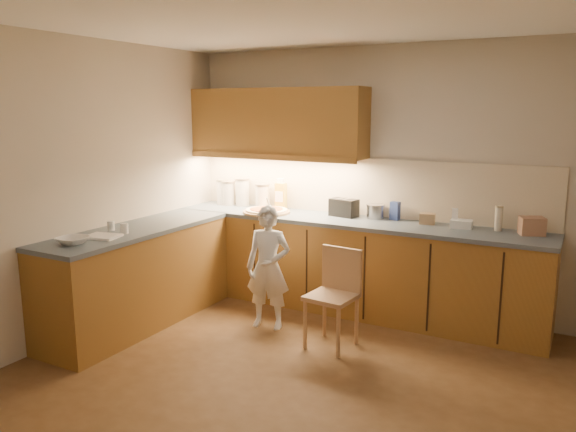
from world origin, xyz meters
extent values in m
plane|color=brown|center=(0.00, 0.00, 0.00)|extent=(4.50, 4.50, 0.00)
cube|color=beige|center=(0.00, 2.00, 1.30)|extent=(4.50, 0.04, 2.60)
cube|color=beige|center=(0.00, -2.00, 1.30)|extent=(4.50, 0.04, 2.60)
cube|color=beige|center=(-2.25, 0.00, 1.30)|extent=(0.04, 4.00, 2.60)
cube|color=white|center=(0.00, 0.00, 2.60)|extent=(4.50, 4.00, 0.04)
cube|color=olive|center=(-0.38, 1.70, 0.44)|extent=(3.75, 0.60, 0.88)
cube|color=olive|center=(-1.95, 0.40, 0.44)|extent=(0.60, 2.00, 0.88)
cube|color=#465564|center=(-0.37, 1.70, 0.90)|extent=(3.77, 0.62, 0.04)
cube|color=#465564|center=(-1.95, 0.40, 0.90)|extent=(0.62, 2.02, 0.04)
cube|color=black|center=(-1.90, 1.40, 0.44)|extent=(0.02, 0.01, 0.80)
cube|color=black|center=(-1.30, 1.40, 0.44)|extent=(0.02, 0.01, 0.80)
cube|color=black|center=(-0.70, 1.40, 0.44)|extent=(0.02, 0.01, 0.80)
cube|color=black|center=(-0.10, 1.40, 0.44)|extent=(0.02, 0.01, 0.80)
cube|color=black|center=(0.50, 1.40, 0.44)|extent=(0.02, 0.01, 0.80)
cube|color=black|center=(1.10, 1.40, 0.44)|extent=(0.02, 0.01, 0.80)
cube|color=beige|center=(-0.38, 1.99, 1.21)|extent=(3.75, 0.02, 0.58)
cube|color=olive|center=(-1.27, 1.82, 1.85)|extent=(1.95, 0.35, 0.70)
cube|color=olive|center=(-1.27, 1.65, 1.50)|extent=(1.95, 0.02, 0.06)
cylinder|color=tan|center=(-1.28, 1.61, 0.93)|extent=(0.49, 0.49, 0.02)
cylinder|color=#F8E5C2|center=(-1.28, 1.61, 0.95)|extent=(0.43, 0.43, 0.02)
cylinder|color=#BD4619|center=(-1.28, 1.61, 0.96)|extent=(0.35, 0.35, 0.01)
sphere|color=white|center=(-1.22, 1.57, 0.98)|extent=(0.06, 0.06, 0.06)
cylinder|color=white|center=(-1.18, 1.51, 1.01)|extent=(0.03, 0.12, 0.20)
imported|color=white|center=(-0.85, 0.91, 0.57)|extent=(0.46, 0.35, 1.13)
cylinder|color=tan|center=(-0.33, 0.64, 0.21)|extent=(0.03, 0.03, 0.42)
cylinder|color=tan|center=(-0.01, 0.60, 0.21)|extent=(0.03, 0.03, 0.42)
cylinder|color=tan|center=(-0.30, 0.95, 0.21)|extent=(0.03, 0.03, 0.42)
cylinder|color=tan|center=(0.02, 0.92, 0.21)|extent=(0.03, 0.03, 0.42)
cube|color=tan|center=(-0.16, 0.78, 0.44)|extent=(0.41, 0.41, 0.04)
cube|color=tan|center=(-0.14, 0.95, 0.65)|extent=(0.38, 0.07, 0.37)
imported|color=silver|center=(-1.95, -0.31, 0.95)|extent=(0.25, 0.25, 0.06)
cylinder|color=white|center=(-1.99, 1.84, 1.05)|extent=(0.13, 0.13, 0.26)
cylinder|color=gray|center=(-1.99, 1.84, 1.19)|extent=(0.14, 0.14, 0.02)
cylinder|color=beige|center=(-1.91, 1.83, 1.05)|extent=(0.15, 0.15, 0.25)
cylinder|color=tan|center=(-1.91, 1.83, 1.18)|extent=(0.16, 0.16, 0.02)
cylinder|color=silver|center=(-1.74, 1.87, 1.06)|extent=(0.15, 0.15, 0.29)
cylinder|color=gray|center=(-1.74, 1.87, 1.22)|extent=(0.16, 0.16, 0.02)
cylinder|color=silver|center=(-1.47, 1.86, 1.04)|extent=(0.15, 0.15, 0.24)
cylinder|color=tan|center=(-1.47, 1.86, 1.17)|extent=(0.16, 0.16, 0.02)
cube|color=gold|center=(-1.25, 1.87, 1.06)|extent=(0.12, 0.09, 0.28)
cube|color=silver|center=(-1.25, 1.87, 1.23)|extent=(0.08, 0.06, 0.05)
cube|color=black|center=(-0.50, 1.82, 1.01)|extent=(0.30, 0.21, 0.18)
cube|color=#A8A8AD|center=(-0.53, 1.83, 1.10)|extent=(0.05, 0.12, 0.00)
cube|color=#A8A8AD|center=(-0.46, 1.82, 1.10)|extent=(0.05, 0.12, 0.00)
cylinder|color=#A1A1A6|center=(-0.18, 1.87, 0.99)|extent=(0.17, 0.17, 0.13)
cylinder|color=#A1A1A6|center=(-0.18, 1.87, 1.06)|extent=(0.18, 0.18, 0.01)
cube|color=#314693|center=(0.01, 1.89, 1.01)|extent=(0.10, 0.08, 0.18)
cube|color=tan|center=(0.35, 1.84, 0.97)|extent=(0.16, 0.12, 0.10)
cube|color=white|center=(0.59, 1.87, 1.00)|extent=(0.06, 0.06, 0.16)
cube|color=white|center=(0.67, 1.81, 0.96)|extent=(0.20, 0.15, 0.08)
cylinder|color=silver|center=(0.98, 1.85, 1.03)|extent=(0.07, 0.07, 0.21)
cylinder|color=tan|center=(0.98, 1.85, 1.14)|extent=(0.07, 0.07, 0.01)
cube|color=tan|center=(1.26, 1.82, 1.00)|extent=(0.24, 0.22, 0.15)
cube|color=white|center=(-1.92, -0.03, 0.93)|extent=(0.31, 0.27, 0.02)
cylinder|color=white|center=(-2.06, 0.21, 0.96)|extent=(0.07, 0.07, 0.08)
cylinder|color=white|center=(-1.87, 0.18, 0.96)|extent=(0.08, 0.08, 0.09)
camera|label=1|loc=(1.67, -3.34, 2.00)|focal=35.00mm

